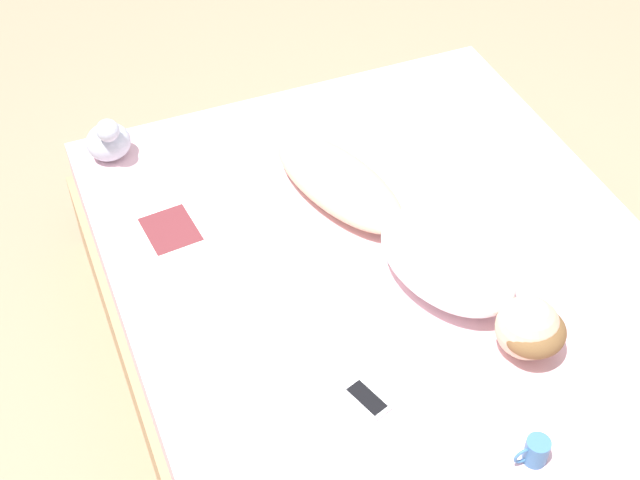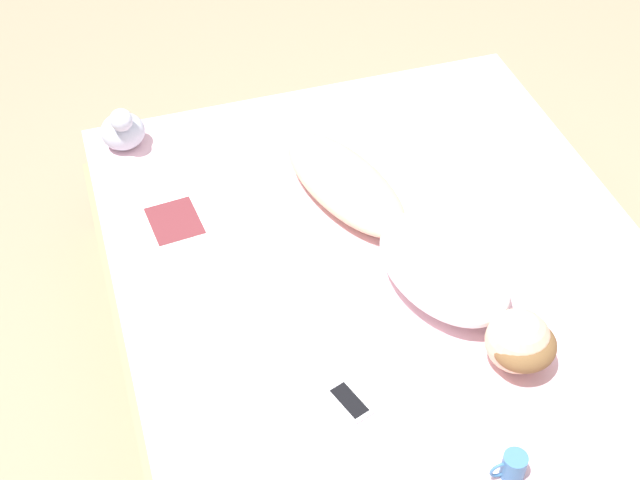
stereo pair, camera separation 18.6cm
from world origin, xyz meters
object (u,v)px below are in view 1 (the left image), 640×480
at_px(coffee_mug, 536,451).
at_px(person, 421,243).
at_px(open_magazine, 204,219).
at_px(cell_phone, 367,398).

bearing_deg(coffee_mug, person, -93.48).
xyz_separation_m(open_magazine, coffee_mug, (-0.59, 1.34, 0.04)).
bearing_deg(open_magazine, coffee_mug, 108.24).
relative_size(open_magazine, cell_phone, 3.35).
bearing_deg(person, open_magazine, -54.60).
height_order(person, coffee_mug, person).
xyz_separation_m(person, open_magazine, (0.64, -0.51, -0.10)).
bearing_deg(person, coffee_mug, 70.13).
relative_size(person, open_magazine, 2.45).
distance_m(coffee_mug, cell_phone, 0.52).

